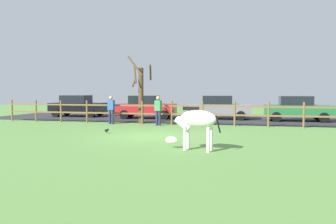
{
  "coord_description": "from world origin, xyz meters",
  "views": [
    {
      "loc": [
        4.04,
        -13.73,
        1.92
      ],
      "look_at": [
        0.48,
        0.54,
        1.01
      ],
      "focal_mm": 36.31,
      "sensor_mm": 36.0,
      "label": 1
    }
  ],
  "objects_px": {
    "visitor_left_of_tree": "(111,108)",
    "visitor_right_of_tree": "(158,109)",
    "bare_tree": "(141,92)",
    "zebra": "(196,122)",
    "parked_car_red": "(146,107)",
    "parked_car_black": "(78,106)",
    "crow_on_grass": "(107,130)",
    "parked_car_grey": "(219,107)",
    "parked_car_green": "(297,108)"
  },
  "relations": [
    {
      "from": "bare_tree",
      "to": "visitor_right_of_tree",
      "type": "relative_size",
      "value": 2.42
    },
    {
      "from": "bare_tree",
      "to": "parked_car_red",
      "type": "relative_size",
      "value": 0.96
    },
    {
      "from": "zebra",
      "to": "visitor_left_of_tree",
      "type": "distance_m",
      "value": 9.76
    },
    {
      "from": "parked_car_green",
      "to": "parked_car_black",
      "type": "xyz_separation_m",
      "value": [
        -15.27,
        0.28,
        0.0
      ]
    },
    {
      "from": "zebra",
      "to": "parked_car_black",
      "type": "distance_m",
      "value": 16.09
    },
    {
      "from": "zebra",
      "to": "parked_car_black",
      "type": "height_order",
      "value": "parked_car_black"
    },
    {
      "from": "zebra",
      "to": "crow_on_grass",
      "type": "height_order",
      "value": "zebra"
    },
    {
      "from": "zebra",
      "to": "parked_car_red",
      "type": "distance_m",
      "value": 12.62
    },
    {
      "from": "parked_car_green",
      "to": "visitor_right_of_tree",
      "type": "bearing_deg",
      "value": -151.31
    },
    {
      "from": "parked_car_green",
      "to": "parked_car_black",
      "type": "relative_size",
      "value": 0.99
    },
    {
      "from": "parked_car_grey",
      "to": "parked_car_black",
      "type": "bearing_deg",
      "value": -179.41
    },
    {
      "from": "parked_car_grey",
      "to": "visitor_left_of_tree",
      "type": "bearing_deg",
      "value": -142.34
    },
    {
      "from": "parked_car_green",
      "to": "parked_car_black",
      "type": "height_order",
      "value": "same"
    },
    {
      "from": "visitor_left_of_tree",
      "to": "visitor_right_of_tree",
      "type": "relative_size",
      "value": 1.0
    },
    {
      "from": "zebra",
      "to": "visitor_left_of_tree",
      "type": "xyz_separation_m",
      "value": [
        -6.21,
        7.54,
        -0.02
      ]
    },
    {
      "from": "crow_on_grass",
      "to": "parked_car_grey",
      "type": "distance_m",
      "value": 9.59
    },
    {
      "from": "bare_tree",
      "to": "parked_car_black",
      "type": "distance_m",
      "value": 7.18
    },
    {
      "from": "zebra",
      "to": "visitor_left_of_tree",
      "type": "bearing_deg",
      "value": 129.49
    },
    {
      "from": "parked_car_red",
      "to": "parked_car_black",
      "type": "height_order",
      "value": "same"
    },
    {
      "from": "visitor_left_of_tree",
      "to": "parked_car_black",
      "type": "bearing_deg",
      "value": 136.11
    },
    {
      "from": "bare_tree",
      "to": "parked_car_grey",
      "type": "relative_size",
      "value": 0.97
    },
    {
      "from": "visitor_left_of_tree",
      "to": "visitor_right_of_tree",
      "type": "height_order",
      "value": "same"
    },
    {
      "from": "parked_car_black",
      "to": "visitor_left_of_tree",
      "type": "relative_size",
      "value": 2.49
    },
    {
      "from": "parked_car_red",
      "to": "parked_car_green",
      "type": "xyz_separation_m",
      "value": [
        9.81,
        0.21,
        0.0
      ]
    },
    {
      "from": "parked_car_red",
      "to": "parked_car_black",
      "type": "distance_m",
      "value": 5.47
    },
    {
      "from": "parked_car_red",
      "to": "parked_car_grey",
      "type": "height_order",
      "value": "same"
    },
    {
      "from": "zebra",
      "to": "parked_car_red",
      "type": "xyz_separation_m",
      "value": [
        -5.33,
        11.44,
        -0.08
      ]
    },
    {
      "from": "parked_car_green",
      "to": "parked_car_grey",
      "type": "distance_m",
      "value": 4.87
    },
    {
      "from": "crow_on_grass",
      "to": "visitor_left_of_tree",
      "type": "relative_size",
      "value": 0.13
    },
    {
      "from": "crow_on_grass",
      "to": "parked_car_red",
      "type": "distance_m",
      "value": 8.0
    },
    {
      "from": "zebra",
      "to": "parked_car_red",
      "type": "height_order",
      "value": "parked_car_red"
    },
    {
      "from": "parked_car_grey",
      "to": "bare_tree",
      "type": "bearing_deg",
      "value": -139.13
    },
    {
      "from": "zebra",
      "to": "visitor_right_of_tree",
      "type": "bearing_deg",
      "value": 114.23
    },
    {
      "from": "bare_tree",
      "to": "zebra",
      "type": "relative_size",
      "value": 2.08
    },
    {
      "from": "bare_tree",
      "to": "visitor_left_of_tree",
      "type": "xyz_separation_m",
      "value": [
        -1.55,
        -0.79,
        -0.96
      ]
    },
    {
      "from": "bare_tree",
      "to": "parked_car_black",
      "type": "bearing_deg",
      "value": 149.51
    },
    {
      "from": "bare_tree",
      "to": "zebra",
      "type": "distance_m",
      "value": 9.59
    },
    {
      "from": "bare_tree",
      "to": "visitor_right_of_tree",
      "type": "height_order",
      "value": "bare_tree"
    },
    {
      "from": "parked_car_green",
      "to": "parked_car_red",
      "type": "bearing_deg",
      "value": -178.75
    },
    {
      "from": "parked_car_red",
      "to": "parked_car_black",
      "type": "bearing_deg",
      "value": 174.8
    },
    {
      "from": "visitor_left_of_tree",
      "to": "parked_car_red",
      "type": "bearing_deg",
      "value": 77.31
    },
    {
      "from": "parked_car_red",
      "to": "visitor_right_of_tree",
      "type": "height_order",
      "value": "visitor_right_of_tree"
    },
    {
      "from": "parked_car_red",
      "to": "parked_car_green",
      "type": "distance_m",
      "value": 9.82
    },
    {
      "from": "zebra",
      "to": "crow_on_grass",
      "type": "distance_m",
      "value": 5.89
    },
    {
      "from": "crow_on_grass",
      "to": "parked_car_red",
      "type": "xyz_separation_m",
      "value": [
        -0.66,
        7.94,
        0.72
      ]
    },
    {
      "from": "zebra",
      "to": "parked_car_grey",
      "type": "relative_size",
      "value": 0.47
    },
    {
      "from": "bare_tree",
      "to": "parked_car_red",
      "type": "xyz_separation_m",
      "value": [
        -0.67,
        3.11,
        -1.02
      ]
    },
    {
      "from": "parked_car_red",
      "to": "parked_car_grey",
      "type": "relative_size",
      "value": 1.02
    },
    {
      "from": "zebra",
      "to": "parked_car_red",
      "type": "bearing_deg",
      "value": 114.99
    },
    {
      "from": "visitor_right_of_tree",
      "to": "crow_on_grass",
      "type": "bearing_deg",
      "value": -109.18
    }
  ]
}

